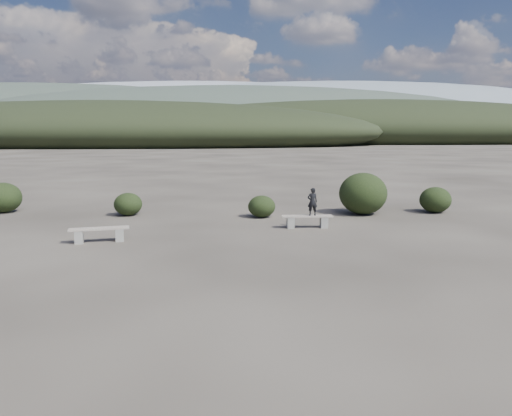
{
  "coord_description": "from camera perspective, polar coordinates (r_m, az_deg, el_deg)",
  "views": [
    {
      "loc": [
        0.05,
        -9.69,
        3.19
      ],
      "look_at": [
        0.63,
        3.5,
        1.1
      ],
      "focal_mm": 35.0,
      "sensor_mm": 36.0,
      "label": 1
    }
  ],
  "objects": [
    {
      "name": "ground",
      "position": [
        10.2,
        -2.71,
        -9.23
      ],
      "size": [
        1200.0,
        1200.0,
        0.0
      ],
      "primitive_type": "plane",
      "color": "#2C2722",
      "rests_on": "ground"
    },
    {
      "name": "bench_left",
      "position": [
        14.91,
        -17.47,
        -2.79
      ],
      "size": [
        1.7,
        0.71,
        0.42
      ],
      "rotation": [
        0.0,
        0.0,
        0.22
      ],
      "color": "gray",
      "rests_on": "ground"
    },
    {
      "name": "bench_right",
      "position": [
        16.35,
        5.87,
        -1.42
      ],
      "size": [
        1.65,
        0.37,
        0.41
      ],
      "rotation": [
        0.0,
        0.0,
        0.02
      ],
      "color": "gray",
      "rests_on": "ground"
    },
    {
      "name": "seated_person",
      "position": [
        16.27,
        6.47,
        0.72
      ],
      "size": [
        0.35,
        0.24,
        0.91
      ],
      "primitive_type": "imported",
      "rotation": [
        0.0,
        0.0,
        3.21
      ],
      "color": "black",
      "rests_on": "bench_right"
    },
    {
      "name": "shrub_a",
      "position": [
        19.19,
        -14.41,
        0.42
      ],
      "size": [
        1.04,
        1.04,
        0.85
      ],
      "primitive_type": "ellipsoid",
      "color": "black",
      "rests_on": "ground"
    },
    {
      "name": "shrub_c",
      "position": [
        18.2,
        0.65,
        0.18
      ],
      "size": [
        1.0,
        1.0,
        0.8
      ],
      "primitive_type": "ellipsoid",
      "color": "black",
      "rests_on": "ground"
    },
    {
      "name": "shrub_d",
      "position": [
        19.25,
        12.13,
        1.63
      ],
      "size": [
        1.8,
        1.8,
        1.58
      ],
      "primitive_type": "ellipsoid",
      "color": "black",
      "rests_on": "ground"
    },
    {
      "name": "shrub_e",
      "position": [
        20.43,
        19.81,
        0.89
      ],
      "size": [
        1.19,
        1.19,
        0.99
      ],
      "primitive_type": "ellipsoid",
      "color": "black",
      "rests_on": "ground"
    },
    {
      "name": "shrub_f",
      "position": [
        21.56,
        -26.94,
        1.07
      ],
      "size": [
        1.37,
        1.37,
        1.16
      ],
      "primitive_type": "ellipsoid",
      "color": "black",
      "rests_on": "ground"
    },
    {
      "name": "mountain_ridges",
      "position": [
        348.92,
        -3.8,
        10.23
      ],
      "size": [
        500.0,
        400.0,
        56.0
      ],
      "color": "black",
      "rests_on": "ground"
    }
  ]
}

